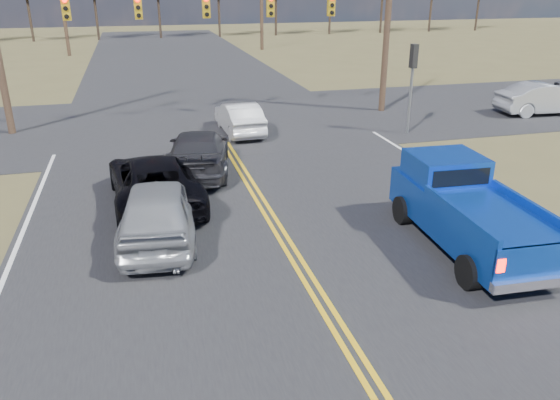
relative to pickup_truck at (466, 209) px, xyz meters
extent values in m
plane|color=brown|center=(-4.41, -2.99, -1.01)|extent=(160.00, 160.00, 0.00)
cube|color=#28282B|center=(-4.41, 7.01, -1.01)|extent=(14.00, 120.00, 0.02)
cube|color=#28282B|center=(-4.41, 15.01, -1.01)|extent=(120.00, 12.00, 0.02)
cylinder|color=#473323|center=(4.59, 15.01, 3.99)|extent=(0.32, 0.32, 10.00)
cube|color=#B28C14|center=(-10.41, 15.01, 4.29)|extent=(0.34, 0.24, 1.00)
cylinder|color=#FF0C05|center=(-10.41, 14.87, 4.62)|extent=(0.20, 0.06, 0.20)
cylinder|color=black|center=(-10.41, 14.87, 4.29)|extent=(0.20, 0.06, 0.20)
cylinder|color=black|center=(-10.41, 14.87, 3.96)|extent=(0.20, 0.06, 0.20)
cube|color=#B28C14|center=(-7.41, 15.01, 4.29)|extent=(0.34, 0.24, 1.00)
cylinder|color=black|center=(-7.41, 14.87, 4.29)|extent=(0.20, 0.06, 0.20)
cylinder|color=black|center=(-7.41, 14.87, 3.96)|extent=(0.20, 0.06, 0.20)
cube|color=#B28C14|center=(-4.41, 15.01, 4.29)|extent=(0.34, 0.24, 1.00)
cylinder|color=black|center=(-4.41, 14.87, 4.29)|extent=(0.20, 0.06, 0.20)
cylinder|color=black|center=(-4.41, 14.87, 3.96)|extent=(0.20, 0.06, 0.20)
cube|color=#B28C14|center=(-1.41, 15.01, 4.29)|extent=(0.34, 0.24, 1.00)
cylinder|color=black|center=(-1.41, 14.87, 4.29)|extent=(0.20, 0.06, 0.20)
cylinder|color=black|center=(-1.41, 14.87, 3.96)|extent=(0.20, 0.06, 0.20)
cube|color=#B28C14|center=(1.59, 15.01, 4.29)|extent=(0.34, 0.24, 1.00)
cylinder|color=black|center=(1.59, 14.87, 4.29)|extent=(0.20, 0.06, 0.20)
cylinder|color=black|center=(1.59, 14.87, 3.96)|extent=(0.20, 0.06, 0.20)
cylinder|color=slate|center=(3.79, 10.51, 0.59)|extent=(0.12, 0.12, 3.20)
cube|color=black|center=(3.79, 10.51, 2.39)|extent=(0.24, 0.34, 1.00)
cylinder|color=#33261C|center=(-18.41, 57.01, 1.74)|extent=(0.28, 0.28, 5.50)
cylinder|color=#33261C|center=(-11.41, 57.01, 1.74)|extent=(0.28, 0.28, 5.50)
cylinder|color=#33261C|center=(-4.41, 57.01, 1.74)|extent=(0.28, 0.28, 5.50)
cylinder|color=#33261C|center=(2.59, 57.01, 1.74)|extent=(0.28, 0.28, 5.50)
cylinder|color=#33261C|center=(9.59, 57.01, 1.74)|extent=(0.28, 0.28, 5.50)
cylinder|color=#33261C|center=(16.59, 57.01, 1.74)|extent=(0.28, 0.28, 5.50)
cylinder|color=#33261C|center=(23.59, 57.01, 1.74)|extent=(0.28, 0.28, 5.50)
cylinder|color=#33261C|center=(30.59, 57.01, 1.74)|extent=(0.28, 0.28, 5.50)
cylinder|color=#33261C|center=(37.59, 57.01, 1.74)|extent=(0.28, 0.28, 5.50)
cylinder|color=black|center=(-1.04, -1.94, -0.61)|extent=(0.36, 0.81, 0.80)
cylinder|color=black|center=(0.85, -2.03, -0.61)|extent=(0.36, 0.81, 0.80)
cylinder|color=black|center=(-0.87, 1.65, -0.61)|extent=(0.36, 0.81, 0.80)
cylinder|color=black|center=(1.03, 1.56, -0.61)|extent=(0.36, 0.81, 0.80)
cube|color=#1042B4|center=(-0.01, -0.19, -0.11)|extent=(2.25, 5.48, 1.00)
cube|color=#1042B4|center=(0.06, 1.26, 0.71)|extent=(1.93, 1.78, 0.72)
cube|color=black|center=(0.02, 0.43, 0.71)|extent=(1.60, 0.14, 0.45)
cube|color=#1042B4|center=(-1.01, -1.19, 0.49)|extent=(0.26, 3.30, 0.20)
cube|color=#1042B4|center=(0.89, -1.28, 0.49)|extent=(0.26, 3.30, 0.20)
cube|color=#1042B4|center=(-0.14, -2.86, 0.09)|extent=(2.00, 0.18, 0.60)
cube|color=silver|center=(-0.14, -2.93, -0.46)|extent=(2.05, 0.28, 0.22)
cube|color=#FF0C05|center=(-1.02, -2.86, 0.04)|extent=(0.18, 0.07, 0.30)
imported|color=#9C9FA4|center=(-7.58, 2.41, -0.18)|extent=(2.45, 5.05, 1.66)
imported|color=black|center=(-7.57, 4.96, -0.25)|extent=(2.87, 5.60, 1.51)
imported|color=silver|center=(-3.49, 12.51, -0.31)|extent=(1.64, 4.30, 1.40)
imported|color=#313035|center=(-5.90, 7.61, -0.26)|extent=(2.94, 5.43, 1.50)
imported|color=#A9ADB1|center=(12.32, 12.23, -0.21)|extent=(2.04, 4.97, 1.60)
camera|label=1|loc=(-7.84, -11.14, 5.43)|focal=35.00mm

